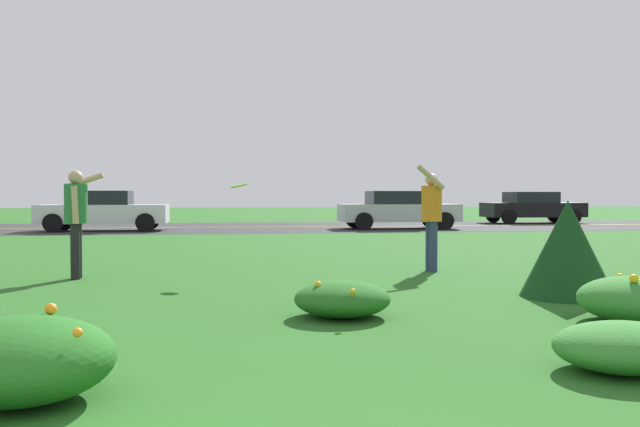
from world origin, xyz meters
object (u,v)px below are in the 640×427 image
(frisbee_lime, at_px, (239,186))
(car_silver_center_right, at_px, (398,210))
(car_black_rightmost, at_px, (532,207))
(person_thrower_green_shirt, at_px, (76,214))
(person_catcher_orange_shirt, at_px, (431,213))
(car_white_center_left, at_px, (103,210))

(frisbee_lime, bearing_deg, car_silver_center_right, 66.01)
(frisbee_lime, bearing_deg, car_black_rightmost, 53.21)
(frisbee_lime, height_order, car_black_rightmost, frisbee_lime)
(person_thrower_green_shirt, distance_m, person_catcher_orange_shirt, 5.66)
(person_thrower_green_shirt, distance_m, frisbee_lime, 2.50)
(person_catcher_orange_shirt, height_order, car_silver_center_right, person_catcher_orange_shirt)
(car_silver_center_right, bearing_deg, car_black_rightmost, 29.39)
(person_thrower_green_shirt, distance_m, car_black_rightmost, 24.84)
(person_thrower_green_shirt, bearing_deg, frisbee_lime, -1.93)
(car_black_rightmost, bearing_deg, person_catcher_orange_shirt, -120.32)
(frisbee_lime, bearing_deg, person_thrower_green_shirt, 178.07)
(person_catcher_orange_shirt, distance_m, car_white_center_left, 16.15)
(person_catcher_orange_shirt, relative_size, car_white_center_left, 0.40)
(person_catcher_orange_shirt, relative_size, car_silver_center_right, 0.40)
(person_thrower_green_shirt, relative_size, car_white_center_left, 0.37)
(frisbee_lime, height_order, car_silver_center_right, frisbee_lime)
(person_thrower_green_shirt, height_order, car_black_rightmost, person_thrower_green_shirt)
(frisbee_lime, relative_size, car_silver_center_right, 0.06)
(person_catcher_orange_shirt, distance_m, car_black_rightmost, 21.36)
(person_catcher_orange_shirt, xyz_separation_m, car_black_rightmost, (10.78, 18.44, -0.25))
(car_silver_center_right, xyz_separation_m, car_black_rightmost, (7.56, 4.26, 0.00))
(car_white_center_left, relative_size, car_black_rightmost, 1.00)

